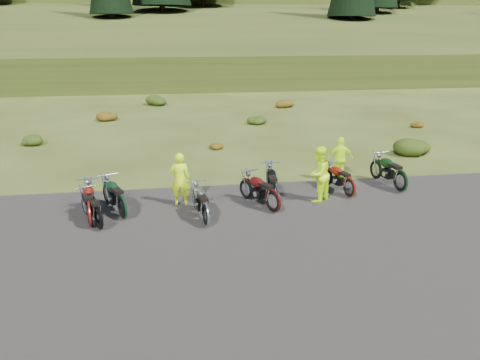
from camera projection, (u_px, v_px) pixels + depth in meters
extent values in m
plane|color=#344015|center=(259.00, 231.00, 13.20)|extent=(300.00, 300.00, 0.00)
cube|color=black|center=(275.00, 266.00, 11.33)|extent=(20.00, 12.00, 0.04)
cube|color=#2D3D14|center=(179.00, 46.00, 116.35)|extent=(300.00, 90.00, 9.17)
cylinder|color=black|center=(113.00, 22.00, 57.04)|extent=(0.70, 0.70, 2.20)
cylinder|color=black|center=(162.00, 13.00, 63.10)|extent=(0.70, 0.70, 2.20)
cylinder|color=black|center=(203.00, 5.00, 69.17)|extent=(0.70, 0.70, 2.20)
cylinder|color=black|center=(350.00, 24.00, 60.27)|extent=(0.70, 0.70, 2.20)
cylinder|color=black|center=(376.00, 15.00, 66.33)|extent=(0.70, 0.70, 2.20)
cylinder|color=black|center=(397.00, 7.00, 72.39)|extent=(0.70, 0.70, 2.20)
cylinder|color=black|center=(415.00, 1.00, 78.46)|extent=(0.70, 0.70, 2.20)
ellipsoid|color=#1C320C|center=(30.00, 139.00, 22.45)|extent=(1.03, 1.03, 0.61)
ellipsoid|color=#623A0C|center=(106.00, 115.00, 27.80)|extent=(1.30, 1.30, 0.77)
ellipsoid|color=#1C320C|center=(157.00, 99.00, 33.14)|extent=(1.56, 1.56, 0.92)
ellipsoid|color=#623A0C|center=(215.00, 144.00, 21.70)|extent=(0.77, 0.77, 0.45)
ellipsoid|color=#1C320C|center=(256.00, 119.00, 27.04)|extent=(1.03, 1.03, 0.61)
ellipsoid|color=#623A0C|center=(284.00, 102.00, 32.38)|extent=(1.30, 1.30, 0.77)
ellipsoid|color=#1C320C|center=(413.00, 144.00, 20.85)|extent=(1.56, 1.56, 0.92)
ellipsoid|color=#623A0C|center=(415.00, 123.00, 26.29)|extent=(0.77, 0.77, 0.45)
imported|color=#CBFE0D|center=(180.00, 180.00, 14.82)|extent=(0.67, 0.47, 1.72)
imported|color=#CBFE0D|center=(318.00, 175.00, 15.10)|extent=(1.13, 1.11, 1.84)
imported|color=#CBFE0D|center=(340.00, 160.00, 17.19)|extent=(0.99, 0.51, 1.62)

